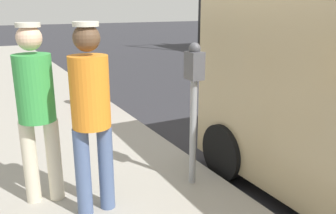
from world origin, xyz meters
TOP-DOWN VIEW (x-y plane):
  - ground_plane at (0.00, 0.00)m, footprint 80.00×80.00m
  - parking_meter_near at (1.35, -0.04)m, footprint 0.14×0.18m
  - pedestrian_in_orange at (2.44, 0.01)m, footprint 0.36×0.34m
  - pedestrian_in_green at (2.83, -0.43)m, footprint 0.35×0.34m
  - fire_hydrant at (1.45, -3.50)m, footprint 0.24×0.24m

SIDE VIEW (x-z plane):
  - ground_plane at x=0.00m, z-range 0.00..0.00m
  - fire_hydrant at x=1.45m, z-range 0.14..1.00m
  - pedestrian_in_green at x=2.83m, z-range 0.28..2.01m
  - pedestrian_in_orange at x=2.44m, z-range 0.28..2.03m
  - parking_meter_near at x=1.35m, z-range 0.42..1.94m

